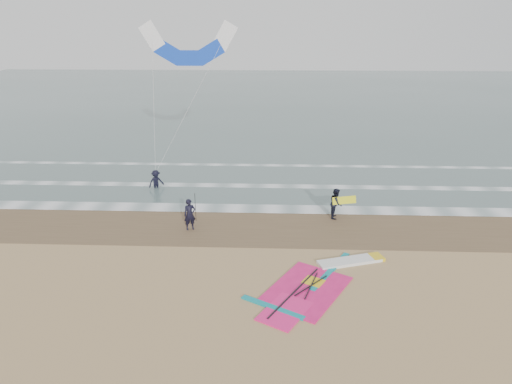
{
  "coord_description": "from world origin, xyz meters",
  "views": [
    {
      "loc": [
        0.03,
        -15.22,
        9.7
      ],
      "look_at": [
        -0.78,
        5.0,
        2.2
      ],
      "focal_mm": 32.0,
      "sensor_mm": 36.0,
      "label": 1
    }
  ],
  "objects_px": {
    "windsurf_rig": "(320,282)",
    "person_walking": "(336,203)",
    "person_wading": "(156,177)",
    "person_standing": "(190,215)",
    "surf_kite": "(189,47)"
  },
  "relations": [
    {
      "from": "person_wading",
      "to": "surf_kite",
      "type": "bearing_deg",
      "value": 9.81
    },
    {
      "from": "windsurf_rig",
      "to": "person_walking",
      "type": "bearing_deg",
      "value": 77.88
    },
    {
      "from": "person_standing",
      "to": "surf_kite",
      "type": "xyz_separation_m",
      "value": [
        -1.13,
        8.24,
        7.53
      ]
    },
    {
      "from": "surf_kite",
      "to": "person_standing",
      "type": "bearing_deg",
      "value": -82.18
    },
    {
      "from": "surf_kite",
      "to": "windsurf_rig",
      "type": "bearing_deg",
      "value": -61.18
    },
    {
      "from": "person_walking",
      "to": "surf_kite",
      "type": "bearing_deg",
      "value": 62.3
    },
    {
      "from": "windsurf_rig",
      "to": "surf_kite",
      "type": "xyz_separation_m",
      "value": [
        -7.16,
        13.01,
        8.29
      ]
    },
    {
      "from": "windsurf_rig",
      "to": "surf_kite",
      "type": "relative_size",
      "value": 0.68
    },
    {
      "from": "windsurf_rig",
      "to": "person_walking",
      "type": "height_order",
      "value": "person_walking"
    },
    {
      "from": "person_standing",
      "to": "person_wading",
      "type": "xyz_separation_m",
      "value": [
        -3.18,
        5.94,
        -0.04
      ]
    },
    {
      "from": "windsurf_rig",
      "to": "person_wading",
      "type": "distance_m",
      "value": 14.15
    },
    {
      "from": "person_standing",
      "to": "surf_kite",
      "type": "relative_size",
      "value": 0.18
    },
    {
      "from": "windsurf_rig",
      "to": "person_standing",
      "type": "bearing_deg",
      "value": 141.63
    },
    {
      "from": "windsurf_rig",
      "to": "person_walking",
      "type": "distance_m",
      "value": 6.77
    },
    {
      "from": "person_walking",
      "to": "surf_kite",
      "type": "relative_size",
      "value": 0.18
    }
  ]
}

